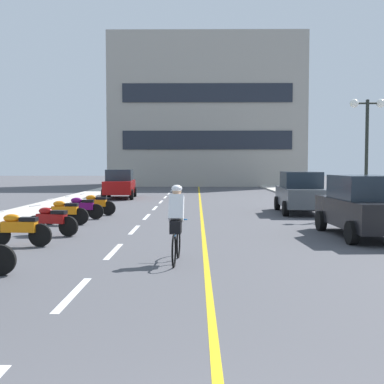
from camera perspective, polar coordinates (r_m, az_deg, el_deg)
The scene contains 26 objects.
ground_plane at distance 23.11m, azimuth 0.43°, elevation -2.10°, with size 140.00×140.00×0.00m, color #47474C.
curb_left at distance 27.08m, azimuth -14.98°, elevation -1.31°, with size 2.40×72.00×0.12m, color #B7B2A8.
curb_right at distance 27.06m, azimuth 15.87°, elevation -1.32°, with size 2.40×72.00×0.12m, color #B7B2A8.
lane_dash_1 at distance 8.54m, azimuth -13.58°, elevation -11.38°, with size 0.14×2.20×0.01m, color silver.
lane_dash_2 at distance 12.37m, azimuth -9.03°, elevation -6.78°, with size 0.14×2.20×0.01m, color silver.
lane_dash_3 at distance 16.28m, azimuth -6.69°, elevation -4.36°, with size 0.14×2.20×0.01m, color silver.
lane_dash_4 at distance 20.23m, azimuth -5.27°, elevation -2.87°, with size 0.14×2.20×0.01m, color silver.
lane_dash_5 at distance 24.19m, azimuth -4.31°, elevation -1.87°, with size 0.14×2.20×0.01m, color silver.
lane_dash_6 at distance 28.17m, azimuth -3.63°, elevation -1.15°, with size 0.14×2.20×0.01m, color silver.
lane_dash_7 at distance 32.15m, azimuth -3.11°, elevation -0.61°, with size 0.14×2.20×0.01m, color silver.
lane_dash_8 at distance 36.13m, azimuth -2.71°, elevation -0.18°, with size 0.14×2.20×0.01m, color silver.
lane_dash_9 at distance 40.12m, azimuth -2.39°, elevation 0.15°, with size 0.14×2.20×0.01m, color silver.
lane_dash_10 at distance 44.11m, azimuth -2.12°, elevation 0.43°, with size 0.14×2.20×0.01m, color silver.
lane_dash_11 at distance 48.10m, azimuth -1.90°, elevation 0.66°, with size 0.14×2.20×0.01m, color silver.
centre_line_yellow at distance 26.10m, azimuth 0.99°, elevation -1.49°, with size 0.12×66.00×0.01m, color gold.
office_building at distance 51.53m, azimuth 1.68°, elevation 9.09°, with size 19.18×8.59×14.84m.
street_lamp_mid at distance 21.96m, azimuth 19.60°, elevation 6.91°, with size 1.46×0.36×4.75m.
parked_car_near at distance 15.38m, azimuth 19.26°, elevation -1.54°, with size 2.06×4.27×1.82m.
parked_car_mid at distance 22.19m, azimuth 12.47°, elevation -0.03°, with size 2.06×4.26×1.82m.
parked_car_far at distance 31.49m, azimuth -8.37°, elevation 0.95°, with size 2.11×4.29×1.82m.
motorcycle_3 at distance 13.63m, azimuth -19.40°, elevation -4.01°, with size 1.70×0.60×0.92m.
motorcycle_4 at distance 15.37m, azimuth -15.98°, elevation -3.15°, with size 1.68×0.67×0.92m.
motorcycle_5 at distance 18.04m, azimuth -14.54°, elevation -2.20°, with size 1.70×0.60×0.92m.
motorcycle_6 at distance 19.66m, azimuth -12.69°, elevation -1.74°, with size 1.70×0.60×0.92m.
motorcycle_7 at distance 21.13m, azimuth -11.13°, elevation -1.38°, with size 1.70×0.60×0.92m.
cyclist_rider at distance 10.80m, azimuth -1.83°, elevation -3.46°, with size 0.42×1.77×1.71m.
Camera 1 is at (0.04, -2.01, 2.14)m, focal length 46.08 mm.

